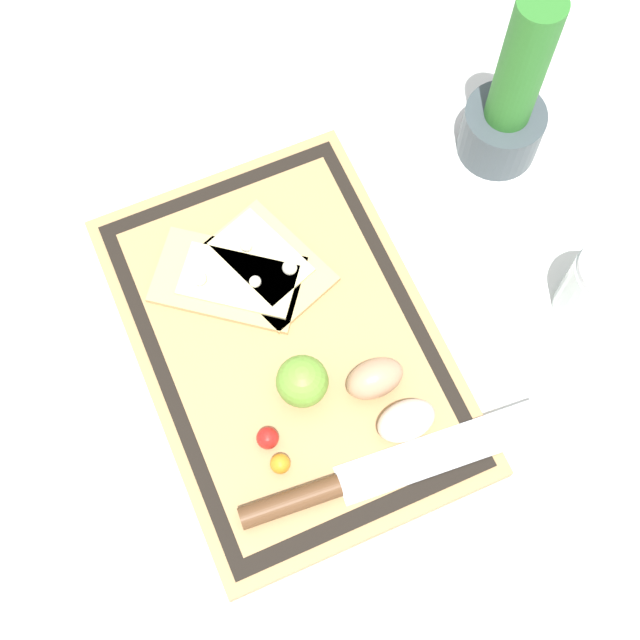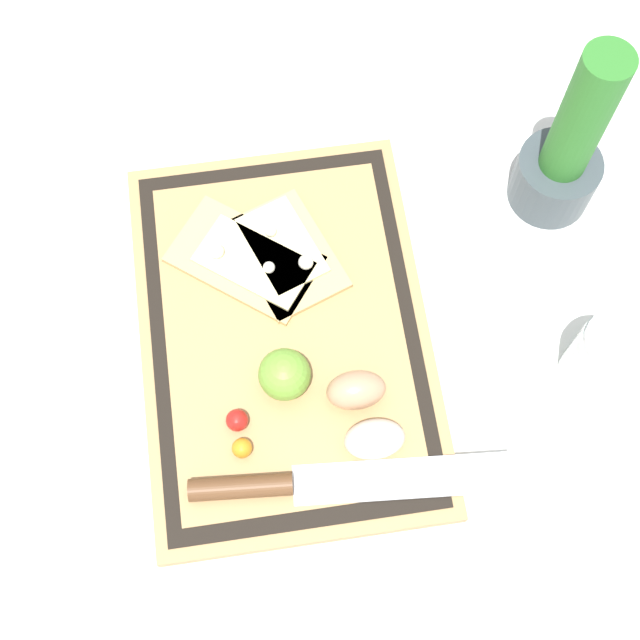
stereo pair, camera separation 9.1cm
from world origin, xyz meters
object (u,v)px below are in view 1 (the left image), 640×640
cherry_tomato_red (268,438)px  sauce_jar (597,291)px  pizza_slice_near (230,280)px  egg_pink (406,421)px  knife (345,484)px  lime (302,381)px  cherry_tomato_yellow (280,464)px  pizza_slice_far (267,263)px  herb_pot (510,105)px  egg_brown (375,378)px

cherry_tomato_red → sauce_jar: (-0.00, 0.37, 0.01)m
cherry_tomato_red → sauce_jar: sauce_jar is taller
pizza_slice_near → egg_pink: bearing=25.1°
cherry_tomato_red → knife: bearing=35.8°
cherry_tomato_red → sauce_jar: 0.37m
lime → knife: bearing=-0.7°
knife → cherry_tomato_yellow: bearing=-130.6°
pizza_slice_near → egg_pink: egg_pink is taller
pizza_slice_near → cherry_tomato_yellow: size_ratio=8.70×
knife → pizza_slice_near: bearing=-174.9°
egg_pink → sauce_jar: size_ratio=0.59×
cherry_tomato_red → cherry_tomato_yellow: cherry_tomato_red is taller
pizza_slice_far → cherry_tomato_yellow: 0.22m
pizza_slice_near → herb_pot: herb_pot is taller
cherry_tomato_yellow → knife: bearing=49.4°
pizza_slice_far → egg_pink: bearing=14.9°
egg_brown → cherry_tomato_red: (0.01, -0.12, -0.01)m
pizza_slice_near → egg_brown: egg_brown is taller
knife → sauce_jar: (-0.07, 0.32, 0.02)m
pizza_slice_near → sauce_jar: 0.38m
cherry_tomato_yellow → sauce_jar: size_ratio=0.20×
knife → pizza_slice_far: bearing=175.2°
herb_pot → pizza_slice_far: bearing=-82.0°
lime → cherry_tomato_red: (0.04, -0.05, -0.02)m
herb_pot → sauce_jar: herb_pot is taller
egg_pink → knife: bearing=-69.0°
cherry_tomato_yellow → cherry_tomato_red: bearing=-176.9°
sauce_jar → pizza_slice_near: bearing=-116.8°
knife → egg_pink: bearing=111.0°
egg_brown → lime: size_ratio=1.13×
egg_brown → egg_pink: same height
egg_brown → herb_pot: bearing=129.5°
knife → lime: lime is taller
pizza_slice_near → herb_pot: (-0.05, 0.35, 0.06)m
knife → cherry_tomato_red: bearing=-144.2°
knife → sauce_jar: size_ratio=3.12×
egg_pink → cherry_tomato_yellow: bearing=-95.3°
egg_pink → herb_pot: bearing=136.9°
cherry_tomato_red → pizza_slice_near: bearing=170.7°
pizza_slice_near → lime: lime is taller
pizza_slice_far → herb_pot: 0.31m
egg_pink → cherry_tomato_yellow: (-0.01, -0.13, -0.01)m
knife → egg_brown: (-0.08, 0.07, 0.01)m
pizza_slice_near → herb_pot: bearing=97.4°
knife → lime: 0.11m
egg_pink → pizza_slice_near: bearing=-154.9°
egg_pink → lime: size_ratio=1.13×
cherry_tomato_red → herb_pot: size_ratio=0.09×
pizza_slice_near → cherry_tomato_yellow: bearing=-7.6°
pizza_slice_far → lime: size_ratio=2.93×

